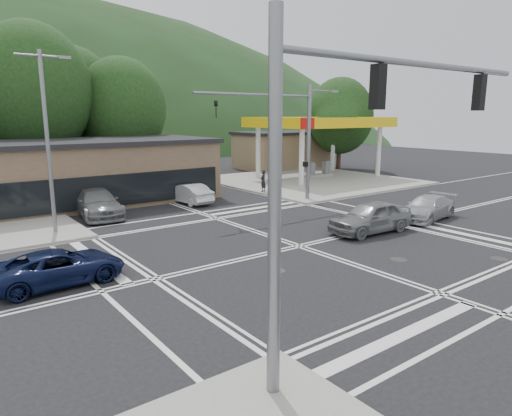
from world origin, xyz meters
TOP-DOWN VIEW (x-y plane):
  - ground at (0.00, 0.00)m, footprint 120.00×120.00m
  - sidewalk_ne at (15.00, 15.00)m, footprint 16.00×16.00m
  - gas_station_canopy at (16.99, 15.99)m, footprint 12.32×8.34m
  - convenience_store at (20.00, 25.00)m, footprint 10.00×6.00m
  - commercial_row at (-8.00, 17.00)m, footprint 24.00×8.00m
  - tree_n_b at (-6.00, 24.00)m, footprint 9.00×9.00m
  - tree_n_c at (1.00, 24.00)m, footprint 7.60×7.60m
  - tree_n_e at (-2.00, 28.00)m, footprint 8.40×8.40m
  - tree_ne at (24.00, 20.00)m, footprint 7.20×7.20m
  - streetlight_nw at (-8.44, 9.00)m, footprint 2.50×0.25m
  - signal_mast_ne at (6.95, 8.20)m, footprint 11.65×0.30m
  - signal_mast_sw at (-6.39, -8.20)m, footprint 9.14×0.28m
  - car_blue_west at (-10.10, 1.62)m, footprint 4.59×2.23m
  - car_grey_center at (4.66, -0.30)m, footprint 4.88×2.21m
  - car_silver_east at (9.70, -0.30)m, footprint 4.88×2.54m
  - car_queue_a at (1.00, 12.37)m, footprint 1.75×4.24m
  - car_queue_b at (1.93, 18.95)m, footprint 2.61×4.96m
  - car_northbound at (-5.37, 12.01)m, footprint 2.86×5.79m
  - pedestrian at (7.50, 12.41)m, footprint 0.71×0.60m

SIDE VIEW (x-z plane):
  - ground at x=0.00m, z-range 0.00..0.00m
  - sidewalk_ne at x=15.00m, z-range 0.00..0.15m
  - car_blue_west at x=-10.10m, z-range 0.00..1.26m
  - car_silver_east at x=9.70m, z-range 0.00..1.35m
  - car_queue_a at x=1.00m, z-range 0.00..1.36m
  - car_queue_b at x=1.93m, z-range 0.00..1.61m
  - car_northbound at x=-5.37m, z-range 0.00..1.62m
  - car_grey_center at x=4.66m, z-range 0.00..1.63m
  - pedestrian at x=7.50m, z-range 0.15..1.81m
  - convenience_store at x=20.00m, z-range 0.00..3.80m
  - commercial_row at x=-8.00m, z-range 0.00..4.00m
  - gas_station_canopy at x=16.99m, z-range 2.17..7.92m
  - streetlight_nw at x=-8.44m, z-range 0.55..9.55m
  - signal_mast_ne at x=6.95m, z-range 1.07..9.07m
  - signal_mast_sw at x=-6.39m, z-range 1.12..9.12m
  - tree_ne at x=24.00m, z-range 0.85..10.84m
  - tree_n_c at x=1.00m, z-range 1.06..11.93m
  - tree_n_e at x=-2.00m, z-range 1.15..13.13m
  - tree_n_b at x=-6.00m, z-range 1.30..14.28m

